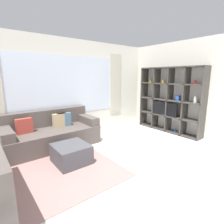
{
  "coord_description": "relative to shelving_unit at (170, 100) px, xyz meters",
  "views": [
    {
      "loc": [
        -2.02,
        -1.61,
        1.71
      ],
      "look_at": [
        0.55,
        1.63,
        0.85
      ],
      "focal_mm": 28.0,
      "sensor_mm": 36.0,
      "label": 1
    }
  ],
  "objects": [
    {
      "name": "ground_plane",
      "position": [
        -2.68,
        -1.45,
        -0.98
      ],
      "size": [
        16.0,
        16.0,
        0.0
      ],
      "primitive_type": "plane",
      "color": "silver"
    },
    {
      "name": "wall_back",
      "position": [
        -2.68,
        1.55,
        0.38
      ],
      "size": [
        6.87,
        0.11,
        2.7
      ],
      "color": "silver",
      "rests_on": "ground_plane"
    },
    {
      "name": "wall_right",
      "position": [
        0.19,
        0.03,
        0.37
      ],
      "size": [
        0.07,
        4.16,
        2.7
      ],
      "primitive_type": "cube",
      "color": "silver",
      "rests_on": "ground_plane"
    },
    {
      "name": "area_rug",
      "position": [
        -3.96,
        -0.02,
        -0.97
      ],
      "size": [
        2.63,
        2.29,
        0.01
      ],
      "primitive_type": "cube",
      "color": "gray",
      "rests_on": "ground_plane"
    },
    {
      "name": "shelving_unit",
      "position": [
        0.0,
        0.0,
        0.0
      ],
      "size": [
        0.36,
        2.07,
        1.97
      ],
      "color": "silver",
      "rests_on": "ground_plane"
    },
    {
      "name": "couch_main",
      "position": [
        -3.33,
        1.04,
        -0.66
      ],
      "size": [
        2.17,
        0.94,
        0.86
      ],
      "color": "#564C47",
      "rests_on": "ground_plane"
    },
    {
      "name": "ottoman",
      "position": [
        -3.34,
        -0.03,
        -0.79
      ],
      "size": [
        0.64,
        0.67,
        0.38
      ],
      "color": "#47474C",
      "rests_on": "ground_plane"
    }
  ]
}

